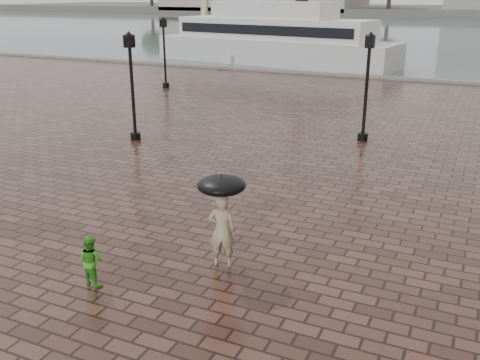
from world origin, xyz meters
The scene contains 9 objects.
ground centered at (0.00, 0.00, 0.00)m, with size 300.00×300.00×0.00m, color #331E17.
harbour_water centered at (0.00, 92.00, 0.00)m, with size 240.00×240.00×0.00m, color #434E51.
quay_edge centered at (0.00, 32.00, 0.00)m, with size 80.00×0.60×0.30m, color slate.
far_shore centered at (0.00, 160.00, 1.00)m, with size 300.00×60.00×2.00m, color #4C4C47.
street_lamps centered at (-1.50, 17.50, 2.33)m, with size 21.44×14.44×4.40m.
adult_pedestrian centered at (2.49, 1.44, 0.88)m, with size 0.64×0.42×1.76m, color tan.
child_pedestrian centered at (0.31, -0.54, 0.57)m, with size 0.56×0.43×1.14m, color green.
ferry_near centered at (-10.14, 37.00, 2.18)m, with size 22.67×8.53×7.26m.
umbrella centered at (2.49, 1.44, 1.99)m, with size 1.10×1.10×1.16m.
Camera 1 is at (7.54, -8.55, 6.06)m, focal length 40.00 mm.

